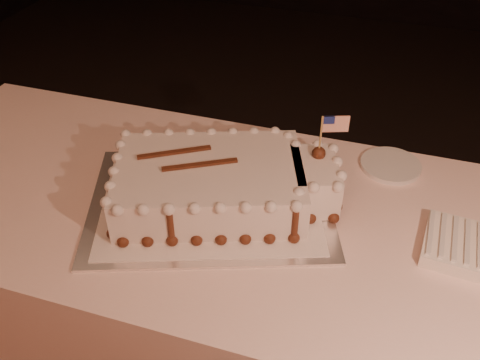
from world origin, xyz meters
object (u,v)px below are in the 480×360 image
(sheet_cake, at_px, (223,183))
(side_plate, at_px, (391,165))
(cake_board, at_px, (211,202))
(napkin_stack, at_px, (478,250))
(banquet_table, at_px, (303,321))

(sheet_cake, distance_m, side_plate, 0.50)
(sheet_cake, bearing_deg, cake_board, -160.06)
(cake_board, bearing_deg, napkin_stack, -18.72)
(banquet_table, bearing_deg, cake_board, 178.96)
(banquet_table, height_order, cake_board, cake_board)
(banquet_table, relative_size, sheet_cake, 3.95)
(banquet_table, distance_m, napkin_stack, 0.55)
(banquet_table, height_order, napkin_stack, napkin_stack)
(side_plate, bearing_deg, sheet_cake, -143.98)
(side_plate, bearing_deg, banquet_table, -117.23)
(sheet_cake, relative_size, side_plate, 3.61)
(banquet_table, distance_m, sheet_cake, 0.50)
(sheet_cake, relative_size, napkin_stack, 2.39)
(banquet_table, xyz_separation_m, sheet_cake, (-0.24, 0.02, 0.44))
(sheet_cake, xyz_separation_m, napkin_stack, (0.62, -0.00, -0.05))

